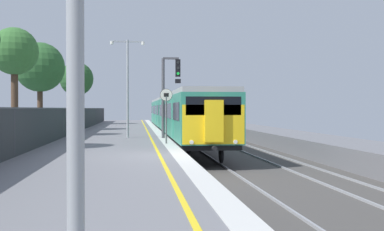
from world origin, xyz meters
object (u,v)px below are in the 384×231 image
Objects in this scene: background_tree_centre at (40,68)px; background_tree_right at (15,54)px; commuter_train_at_platform at (176,114)px; platform_lamp_mid at (128,80)px; background_tree_back at (76,80)px; signal_gantry at (168,87)px; speed_limit_sign at (166,109)px.

background_tree_centre is 1.03× the size of background_tree_right.
platform_lamp_mid is (-3.78, -11.66, 2.09)m from commuter_train_at_platform.
background_tree_back reaches higher than platform_lamp_mid.
background_tree_right is 0.99× the size of background_tree_back.
platform_lamp_mid is 12.52m from background_tree_centre.
background_tree_centre is 1.02× the size of background_tree_back.
background_tree_centre is 8.31m from background_tree_right.
background_tree_right is at bearing -92.18° from background_tree_back.
platform_lamp_mid is 0.86× the size of background_tree_right.
background_tree_centre is (-9.22, 11.08, 1.89)m from signal_gantry.
signal_gantry is at bearing -16.89° from background_tree_right.
commuter_train_at_platform is 11.33m from background_tree_centre.
background_tree_back is (-5.93, 25.26, 1.39)m from platform_lamp_mid.
background_tree_centre is 14.95m from background_tree_back.
background_tree_right reaches higher than speed_limit_sign.
speed_limit_sign is 5.86m from platform_lamp_mid.
background_tree_right is (-8.74, 7.31, 3.32)m from speed_limit_sign.
background_tree_back is at bearing 103.21° from platform_lamp_mid.
background_tree_back reaches higher than commuter_train_at_platform.
background_tree_back reaches higher than background_tree_right.
background_tree_centre reaches higher than background_tree_back.
background_tree_right is (-10.59, -9.63, 3.75)m from commuter_train_at_platform.
speed_limit_sign is 0.40× the size of background_tree_right.
background_tree_centre is (-6.91, 10.34, 1.44)m from platform_lamp_mid.
background_tree_back is at bearing 107.59° from signal_gantry.
background_tree_back is (-8.24, 26.00, 1.84)m from signal_gantry.
signal_gantry is 0.81× the size of platform_lamp_mid.
platform_lamp_mid is 7.30m from background_tree_right.
background_tree_right is (-9.13, 2.77, 2.10)m from signal_gantry.
speed_limit_sign is 11.87m from background_tree_right.
platform_lamp_mid is at bearing -107.93° from commuter_train_at_platform.
commuter_train_at_platform is 6.08× the size of background_tree_right.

